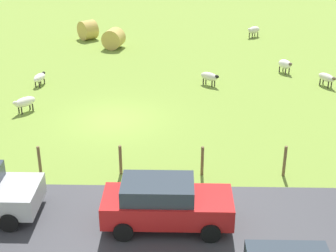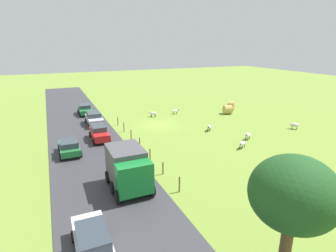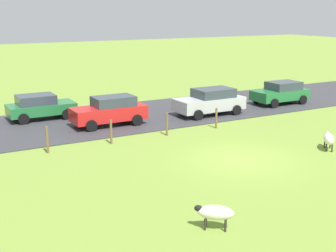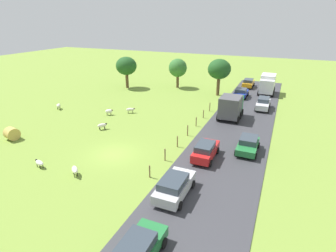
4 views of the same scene
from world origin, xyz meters
TOP-DOWN VIEW (x-y plane):
  - ground_plane at (0.00, 0.00)m, footprint 160.00×160.00m
  - road_strip at (10.19, 0.00)m, footprint 8.00×80.00m
  - sheep_2 at (-0.84, -4.58)m, footprint 1.20×1.13m
  - sheep_5 at (-4.95, 4.89)m, footprint 1.06×1.16m
  - fence_post_0 at (5.22, -2.30)m, footprint 0.12×0.12m
  - fence_post_1 at (5.22, 0.90)m, footprint 0.12×0.12m
  - fence_post_2 at (5.22, 4.10)m, footprint 0.12×0.12m
  - fence_post_3 at (5.22, 7.29)m, footprint 0.12×0.12m
  - car_2 at (8.55, -10.18)m, footprint 2.04×4.07m
  - car_3 at (8.65, 2.74)m, footprint 1.93×4.25m
  - car_4 at (8.14, -3.86)m, footprint 2.14×4.45m
  - car_7 at (12.19, 5.87)m, footprint 2.09×3.98m

SIDE VIEW (x-z plane):
  - ground_plane at x=0.00m, z-range 0.00..0.00m
  - road_strip at x=10.19m, z-range 0.00..0.06m
  - sheep_5 at x=-4.95m, z-range 0.15..0.92m
  - sheep_2 at x=-0.84m, z-range 0.15..0.94m
  - fence_post_0 at x=5.22m, z-range 0.00..1.17m
  - fence_post_2 at x=5.22m, z-range 0.00..1.23m
  - fence_post_1 at x=5.22m, z-range 0.00..1.24m
  - fence_post_3 at x=5.22m, z-range 0.00..1.29m
  - car_7 at x=12.19m, z-range 0.09..1.59m
  - car_2 at x=8.55m, z-range 0.09..1.65m
  - car_4 at x=8.14m, z-range 0.09..1.74m
  - car_3 at x=8.65m, z-range 0.09..1.75m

